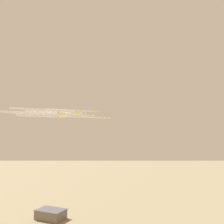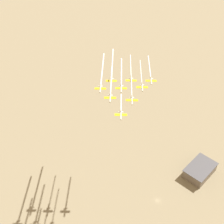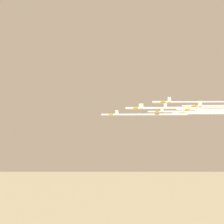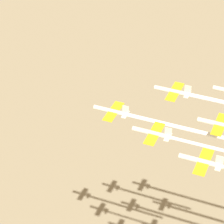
{
  "view_description": "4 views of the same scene",
  "coord_description": "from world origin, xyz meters",
  "views": [
    {
      "loc": [
        -116.73,
        206.09,
        89.98
      ],
      "look_at": [
        -36.58,
        20.31,
        116.85
      ],
      "focal_mm": 35.0,
      "sensor_mm": 36.0,
      "label": 1
    },
    {
      "loc": [
        -154.71,
        -87.6,
        250.79
      ],
      "look_at": [
        -34.33,
        26.65,
        113.59
      ],
      "focal_mm": 50.0,
      "sensor_mm": 36.0,
      "label": 2
    },
    {
      "loc": [
        90.12,
        -100.33,
        96.72
      ],
      "look_at": [
        -28.05,
        20.35,
        112.73
      ],
      "focal_mm": 50.0,
      "sensor_mm": 36.0,
      "label": 3
    },
    {
      "loc": [
        66.8,
        -25.43,
        189.56
      ],
      "look_at": [
        -25.31,
        19.07,
        115.47
      ],
      "focal_mm": 85.0,
      "sensor_mm": 36.0,
      "label": 4
    }
  ],
  "objects": [
    {
      "name": "jet_0",
      "position": [
        -30.57,
        21.78,
        111.47
      ],
      "size": [
        8.31,
        8.21,
        3.16
      ],
      "rotation": [
        0.0,
        0.0,
        2.3
      ],
      "color": "silver"
    },
    {
      "name": "jet_1",
      "position": [
        -15.36,
        24.85,
        114.12
      ],
      "size": [
        8.31,
        8.21,
        3.16
      ],
      "rotation": [
        0.0,
        0.0,
        2.3
      ],
      "color": "silver"
    },
    {
      "name": "jet_2",
      "position": [
        -25.87,
        36.56,
        116.02
      ],
      "size": [
        8.31,
        8.21,
        3.16
      ],
      "rotation": [
        0.0,
        0.0,
        2.3
      ],
      "color": "silver"
    },
    {
      "name": "jet_3",
      "position": [
        -0.16,
        27.93,
        116.36
      ],
      "size": [
        8.31,
        8.21,
        3.16
      ],
      "rotation": [
        0.0,
        0.0,
        2.3
      ],
      "color": "silver"
    },
    {
      "name": "jet_4",
      "position": [
        -10.66,
        39.64,
        115.09
      ],
      "size": [
        8.31,
        8.21,
        3.16
      ],
      "rotation": [
        0.0,
        0.0,
        2.3
      ],
      "color": "silver"
    },
    {
      "name": "smoke_trail_0",
      "position": [
        -13.22,
        37.34,
        111.42
      ],
      "size": [
        28.94,
        26.12,
        1.04
      ],
      "rotation": [
        0.0,
        0.0,
        2.3
      ],
      "color": "white"
    }
  ]
}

